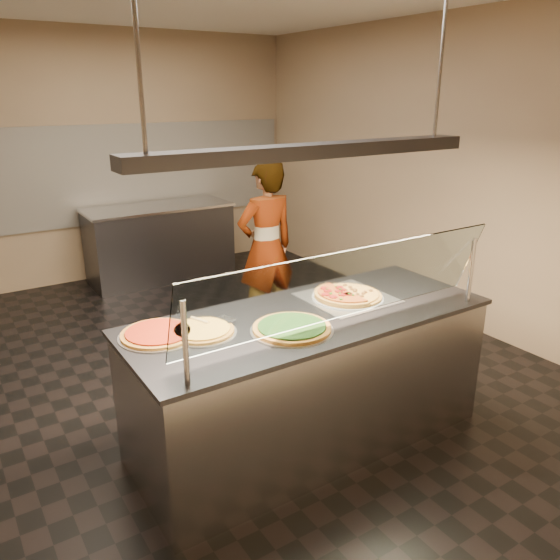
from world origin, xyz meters
TOP-DOWN VIEW (x-y plane):
  - ground at (0.00, 0.00)m, footprint 5.00×6.00m
  - wall_back at (0.00, 3.01)m, footprint 5.00×0.02m
  - wall_right at (2.51, 0.00)m, footprint 0.02×6.00m
  - tile_band at (0.00, 2.98)m, footprint 4.90×0.02m
  - serving_counter at (0.02, -1.29)m, footprint 2.38×0.94m
  - sneeze_guard at (0.02, -1.64)m, footprint 2.14×0.18m
  - perforated_tray at (0.40, -1.20)m, footprint 0.56×0.56m
  - half_pizza_pepperoni at (0.29, -1.20)m, footprint 0.25×0.46m
  - half_pizza_sausage at (0.51, -1.20)m, footprint 0.24×0.46m
  - pizza_spinach at (-0.22, -1.44)m, footprint 0.50×0.50m
  - pizza_cheese at (-0.68, -1.17)m, footprint 0.41×0.41m
  - pizza_tomato at (-0.92, -1.08)m, footprint 0.46×0.46m
  - pizza_spatula at (-0.59, -1.09)m, footprint 0.24×0.22m
  - prep_table at (0.47, 2.55)m, footprint 1.79×0.74m
  - worker at (0.76, 0.46)m, footprint 0.62×0.41m
  - heat_lamp_housing at (0.02, -1.29)m, footprint 2.30×0.18m
  - lamp_rod_left at (-0.98, -1.29)m, footprint 0.02×0.02m
  - lamp_rod_right at (1.02, -1.29)m, footprint 0.02×0.02m

SIDE VIEW (x-z plane):
  - ground at x=0.00m, z-range -0.02..0.00m
  - serving_counter at x=0.02m, z-range 0.00..0.93m
  - prep_table at x=0.47m, z-range 0.00..0.93m
  - worker at x=0.76m, z-range 0.00..1.69m
  - perforated_tray at x=0.40m, z-range 0.93..0.94m
  - pizza_cheese at x=-0.68m, z-range 0.93..0.96m
  - pizza_tomato at x=-0.92m, z-range 0.93..0.96m
  - pizza_spinach at x=-0.22m, z-range 0.93..0.96m
  - half_pizza_sausage at x=0.51m, z-range 0.94..0.98m
  - pizza_spatula at x=-0.59m, z-range 0.95..0.97m
  - half_pizza_pepperoni at x=0.29m, z-range 0.94..0.99m
  - sneeze_guard at x=0.02m, z-range 0.96..1.49m
  - tile_band at x=0.00m, z-range 0.70..1.90m
  - wall_back at x=0.00m, z-range 0.00..3.00m
  - wall_right at x=2.51m, z-range 0.00..3.00m
  - heat_lamp_housing at x=0.02m, z-range 1.91..1.99m
  - lamp_rod_left at x=-0.98m, z-range 1.99..3.00m
  - lamp_rod_right at x=1.02m, z-range 1.99..3.00m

